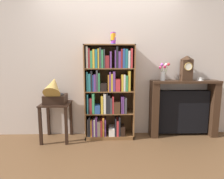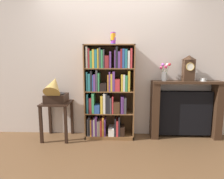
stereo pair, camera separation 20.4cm
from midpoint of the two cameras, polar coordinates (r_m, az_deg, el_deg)
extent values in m
cube|color=brown|center=(3.37, 0.97, -14.96)|extent=(8.01, 6.40, 0.02)
cube|color=beige|center=(3.39, 4.65, 8.00)|extent=(5.01, 0.08, 2.60)
cube|color=brown|center=(3.27, -6.15, -0.85)|extent=(0.02, 0.32, 1.60)
cube|color=brown|center=(3.25, 8.26, -0.93)|extent=(0.02, 0.32, 1.60)
cube|color=brown|center=(3.39, 1.08, -0.45)|extent=(0.84, 0.01, 1.60)
cube|color=brown|center=(3.20, 1.08, 13.23)|extent=(0.84, 0.32, 0.02)
cube|color=brown|center=(3.45, 1.00, -13.62)|extent=(0.84, 0.32, 0.06)
cube|color=#424247|center=(3.39, -5.34, -10.79)|extent=(0.02, 0.27, 0.30)
cube|color=black|center=(3.39, -4.87, -10.53)|extent=(0.03, 0.27, 0.33)
cube|color=orange|center=(3.38, -4.43, -10.95)|extent=(0.02, 0.25, 0.29)
cube|color=#663884|center=(3.37, -4.00, -11.11)|extent=(0.02, 0.22, 0.28)
cube|color=white|center=(3.36, -3.52, -11.04)|extent=(0.03, 0.21, 0.29)
cube|color=#663884|center=(3.37, -2.90, -10.57)|extent=(0.03, 0.26, 0.34)
cube|color=#B2A893|center=(3.38, -2.40, -11.22)|extent=(0.02, 0.25, 0.26)
cube|color=#B2A893|center=(3.37, -1.96, -11.28)|extent=(0.02, 0.23, 0.26)
cube|color=#C63338|center=(3.38, -1.46, -11.07)|extent=(0.03, 0.27, 0.27)
cube|color=orange|center=(3.35, -0.87, -10.85)|extent=(0.03, 0.22, 0.32)
cube|color=#663884|center=(3.36, -0.29, -11.02)|extent=(0.02, 0.24, 0.29)
cube|color=white|center=(3.39, 1.60, -12.27)|extent=(0.10, 0.25, 0.13)
cube|color=black|center=(3.34, 2.79, -11.02)|extent=(0.02, 0.21, 0.31)
cube|color=#C63338|center=(3.37, 3.35, -11.20)|extent=(0.04, 0.26, 0.27)
cube|color=black|center=(3.37, 3.93, -10.64)|extent=(0.03, 0.27, 0.33)
cube|color=black|center=(3.37, 4.89, -12.15)|extent=(0.07, 0.22, 0.16)
cube|color=brown|center=(3.31, 1.02, -6.89)|extent=(0.80, 0.30, 0.02)
cube|color=teal|center=(3.27, -5.43, -3.99)|extent=(0.02, 0.25, 0.33)
cube|color=black|center=(3.28, -4.99, -4.53)|extent=(0.02, 0.26, 0.26)
cube|color=maroon|center=(3.26, -4.50, -4.61)|extent=(0.04, 0.23, 0.26)
cube|color=#388E56|center=(3.27, -3.76, -3.87)|extent=(0.04, 0.27, 0.34)
cube|color=#2D519E|center=(3.24, -2.62, -5.77)|extent=(0.09, 0.18, 0.14)
cube|color=gold|center=(3.25, -1.23, -4.35)|extent=(0.04, 0.24, 0.30)
cube|color=white|center=(3.24, -0.43, -4.00)|extent=(0.04, 0.24, 0.34)
cube|color=black|center=(3.24, 0.19, -3.95)|extent=(0.03, 0.23, 0.35)
cube|color=black|center=(3.25, 0.82, -4.23)|extent=(0.04, 0.25, 0.31)
cube|color=#424247|center=(3.26, 1.46, -4.57)|extent=(0.03, 0.27, 0.27)
cube|color=#C63338|center=(3.25, 2.04, -4.39)|extent=(0.02, 0.26, 0.29)
cube|color=#472D1C|center=(3.24, 3.23, -5.30)|extent=(0.10, 0.21, 0.20)
cube|color=#663884|center=(3.26, 4.63, -4.45)|extent=(0.02, 0.26, 0.29)
cube|color=#663884|center=(3.25, 5.10, -4.50)|extent=(0.02, 0.23, 0.28)
cube|color=#424247|center=(3.26, 5.73, -4.62)|extent=(0.04, 0.25, 0.27)
cube|color=brown|center=(3.23, 1.04, -0.37)|extent=(0.80, 0.30, 0.02)
cube|color=teal|center=(3.22, -5.48, 2.57)|extent=(0.02, 0.27, 0.32)
cube|color=teal|center=(3.21, -4.85, 2.30)|extent=(0.04, 0.26, 0.29)
cube|color=black|center=(3.19, -4.27, 2.68)|extent=(0.03, 0.23, 0.33)
cube|color=#2D519E|center=(3.18, -3.81, 2.08)|extent=(0.02, 0.21, 0.27)
cube|color=#663884|center=(3.19, -3.31, 2.18)|extent=(0.03, 0.24, 0.28)
cube|color=#424247|center=(3.19, -2.66, 2.82)|extent=(0.03, 0.25, 0.35)
cube|color=#388E56|center=(3.20, -2.05, 2.39)|extent=(0.03, 0.27, 0.30)
cube|color=black|center=(3.16, -0.76, 0.83)|extent=(0.11, 0.19, 0.13)
cube|color=orange|center=(3.18, 0.71, 2.10)|extent=(0.02, 0.24, 0.27)
cube|color=#663884|center=(3.19, 1.19, 2.58)|extent=(0.02, 0.27, 0.32)
cube|color=gold|center=(3.17, 1.73, 2.22)|extent=(0.03, 0.22, 0.29)
cube|color=#663884|center=(3.17, 2.38, 2.58)|extent=(0.04, 0.23, 0.33)
cube|color=#C63338|center=(3.16, 3.51, 1.39)|extent=(0.08, 0.19, 0.20)
cube|color=gold|center=(3.18, 4.83, 2.11)|extent=(0.03, 0.23, 0.27)
cube|color=white|center=(3.20, 5.43, 2.13)|extent=(0.03, 0.27, 0.27)
cube|color=#388E56|center=(3.21, 6.09, 2.01)|extent=(0.04, 0.28, 0.26)
cube|color=gold|center=(3.20, 6.88, 2.67)|extent=(0.03, 0.27, 0.33)
cube|color=brown|center=(3.19, 1.06, 6.40)|extent=(0.80, 0.30, 0.02)
cube|color=#B2A893|center=(3.18, -5.56, 9.59)|extent=(0.03, 0.23, 0.34)
cube|color=maroon|center=(3.18, -4.91, 9.33)|extent=(0.03, 0.25, 0.31)
cube|color=#388E56|center=(3.18, -4.29, 9.00)|extent=(0.03, 0.26, 0.27)
cube|color=gold|center=(3.16, -3.65, 9.25)|extent=(0.03, 0.21, 0.30)
cube|color=teal|center=(3.16, -2.90, 9.21)|extent=(0.04, 0.22, 0.30)
cube|color=gold|center=(3.15, -2.25, 9.36)|extent=(0.02, 0.21, 0.31)
cube|color=#424247|center=(3.17, -1.68, 9.49)|extent=(0.02, 0.25, 0.33)
cube|color=#388E56|center=(3.15, -1.10, 9.19)|extent=(0.03, 0.21, 0.29)
cube|color=#424247|center=(3.17, -0.49, 9.26)|extent=(0.02, 0.27, 0.30)
cube|color=maroon|center=(3.16, 0.38, 8.36)|extent=(0.06, 0.24, 0.20)
cube|color=#663884|center=(3.15, 1.41, 8.95)|extent=(0.03, 0.22, 0.27)
cube|color=#663884|center=(3.16, 2.79, 9.12)|extent=(0.02, 0.25, 0.29)
cube|color=black|center=(3.16, 3.30, 9.67)|extent=(0.03, 0.24, 0.35)
cube|color=#663884|center=(3.17, 4.01, 8.92)|extent=(0.04, 0.27, 0.27)
cube|color=maroon|center=(3.16, 4.66, 9.27)|extent=(0.03, 0.24, 0.30)
cube|color=#2D519E|center=(3.17, 5.28, 9.30)|extent=(0.03, 0.25, 0.31)
cube|color=teal|center=(3.16, 6.07, 9.24)|extent=(0.04, 0.24, 0.30)
cube|color=white|center=(3.16, 6.87, 8.98)|extent=(0.03, 0.22, 0.28)
cube|color=#C63338|center=(3.18, 7.57, 9.30)|extent=(0.03, 0.26, 0.31)
cylinder|color=blue|center=(3.18, 2.27, 14.27)|extent=(0.08, 0.08, 0.10)
cylinder|color=purple|center=(3.18, 2.26, 14.58)|extent=(0.08, 0.08, 0.10)
cylinder|color=white|center=(3.19, 2.26, 14.88)|extent=(0.08, 0.08, 0.10)
cylinder|color=black|center=(3.19, 2.20, 15.19)|extent=(0.08, 0.08, 0.10)
cylinder|color=orange|center=(3.19, 2.23, 15.50)|extent=(0.08, 0.08, 0.10)
cylinder|color=orange|center=(3.19, 2.25, 15.81)|extent=(0.08, 0.08, 0.10)
cylinder|color=purple|center=(3.20, 2.21, 16.11)|extent=(0.08, 0.08, 0.10)
cube|color=black|center=(3.33, -14.73, -3.93)|extent=(0.47, 0.48, 0.02)
cube|color=black|center=(3.29, -19.00, -10.07)|extent=(0.04, 0.04, 0.62)
cube|color=black|center=(3.17, -12.00, -10.49)|extent=(0.04, 0.04, 0.62)
cube|color=black|center=(3.66, -16.68, -8.03)|extent=(0.04, 0.04, 0.62)
cube|color=black|center=(3.56, -10.39, -8.31)|extent=(0.04, 0.04, 0.62)
cube|color=black|center=(3.31, -14.78, -2.56)|extent=(0.35, 0.33, 0.14)
cylinder|color=black|center=(3.30, -14.84, -1.25)|extent=(0.28, 0.28, 0.01)
cylinder|color=#B79347|center=(3.25, -15.10, -0.98)|extent=(0.03, 0.03, 0.06)
cone|color=#B79347|center=(3.17, -15.51, 1.25)|extent=(0.27, 0.41, 0.41)
cube|color=#382316|center=(3.47, 23.33, 2.05)|extent=(1.18, 0.28, 0.04)
cube|color=#382316|center=(3.41, 14.43, -6.20)|extent=(0.12, 0.25, 0.96)
cube|color=#382316|center=(3.78, 30.40, -5.67)|extent=(0.12, 0.25, 0.96)
cube|color=black|center=(3.61, 22.56, -6.55)|extent=(0.90, 0.14, 0.77)
cube|color=#382316|center=(3.46, 23.68, 5.30)|extent=(0.18, 0.14, 0.36)
pyramid|color=#382316|center=(3.45, 23.90, 8.82)|extent=(0.18, 0.14, 0.07)
cylinder|color=silver|center=(3.39, 24.19, 6.29)|extent=(0.12, 0.01, 0.12)
torus|color=#B79347|center=(3.39, 24.21, 6.29)|extent=(0.14, 0.01, 0.14)
cylinder|color=silver|center=(3.34, 17.13, 3.84)|extent=(0.08, 0.08, 0.16)
cylinder|color=#4C753D|center=(3.32, 16.67, 4.54)|extent=(0.05, 0.01, 0.21)
sphere|color=#EA4275|center=(3.31, 16.37, 6.34)|extent=(0.05, 0.05, 0.05)
cylinder|color=#4C753D|center=(3.32, 18.00, 4.96)|extent=(0.06, 0.05, 0.27)
sphere|color=red|center=(3.30, 18.70, 7.20)|extent=(0.05, 0.05, 0.05)
cylinder|color=#4C753D|center=(3.31, 16.84, 4.95)|extent=(0.02, 0.05, 0.26)
sphere|color=#B24CB7|center=(3.29, 16.88, 7.17)|extent=(0.05, 0.05, 0.05)
cylinder|color=#4C753D|center=(3.34, 17.51, 4.61)|extent=(0.02, 0.03, 0.22)
sphere|color=#EA4275|center=(3.35, 17.67, 6.49)|extent=(0.05, 0.05, 0.05)
cylinder|color=#4C753D|center=(3.37, 17.71, 4.95)|extent=(0.05, 0.06, 0.26)
sphere|color=silver|center=(3.40, 18.08, 7.12)|extent=(0.05, 0.05, 0.05)
cylinder|color=#4C753D|center=(3.35, 17.07, 4.94)|extent=(0.02, 0.06, 0.25)
sphere|color=red|center=(3.37, 16.87, 7.11)|extent=(0.04, 0.04, 0.04)
cylinder|color=white|center=(3.57, 27.16, 2.34)|extent=(0.13, 0.13, 0.01)
cylinder|color=white|center=(3.57, 27.19, 2.76)|extent=(0.08, 0.08, 0.05)
torus|color=white|center=(3.59, 27.91, 2.77)|extent=(0.04, 0.01, 0.04)
camera|label=1|loc=(0.10, -88.19, 0.28)|focal=30.24mm
camera|label=2|loc=(0.10, 91.81, -0.28)|focal=30.24mm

